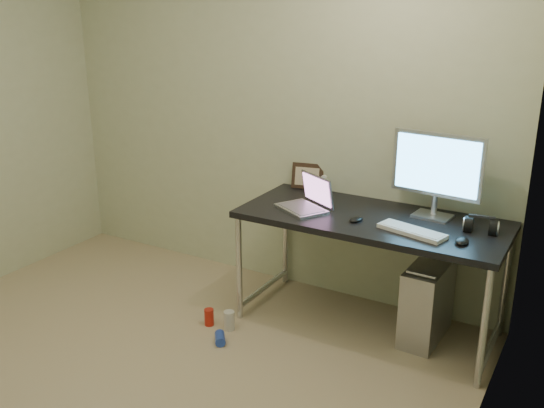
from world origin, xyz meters
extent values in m
plane|color=tan|center=(0.00, 0.00, 0.00)|extent=(3.50, 3.50, 0.00)
cube|color=beige|center=(0.00, 1.75, 1.25)|extent=(3.50, 0.02, 2.50)
cube|color=beige|center=(1.75, 0.00, 1.25)|extent=(0.02, 3.50, 2.50)
cube|color=black|center=(0.93, 1.40, 0.73)|extent=(1.61, 0.71, 0.04)
cylinder|color=silver|center=(0.16, 1.08, 0.35)|extent=(0.04, 0.04, 0.71)
cylinder|color=silver|center=(0.16, 1.71, 0.35)|extent=(0.04, 0.04, 0.71)
cylinder|color=silver|center=(1.70, 1.08, 0.35)|extent=(0.04, 0.04, 0.71)
cylinder|color=silver|center=(1.70, 1.71, 0.35)|extent=(0.04, 0.04, 0.71)
cylinder|color=silver|center=(0.16, 1.40, 0.08)|extent=(0.04, 0.63, 0.04)
cylinder|color=silver|center=(1.70, 1.40, 0.08)|extent=(0.04, 0.63, 0.04)
cube|color=silver|center=(1.30, 1.45, 0.24)|extent=(0.22, 0.47, 0.49)
cylinder|color=silver|center=(1.30, 1.26, 0.51)|extent=(0.17, 0.03, 0.02)
cylinder|color=silver|center=(1.30, 1.65, 0.51)|extent=(0.17, 0.03, 0.02)
cylinder|color=black|center=(1.25, 1.70, 0.40)|extent=(0.01, 0.16, 0.69)
cylinder|color=black|center=(1.34, 1.68, 0.38)|extent=(0.02, 0.11, 0.71)
cylinder|color=red|center=(0.04, 0.90, 0.06)|extent=(0.07, 0.07, 0.11)
cylinder|color=silver|center=(0.19, 0.92, 0.06)|extent=(0.09, 0.09, 0.13)
cylinder|color=blue|center=(0.23, 0.76, 0.03)|extent=(0.12, 0.13, 0.06)
cube|color=silver|center=(0.50, 1.29, 0.76)|extent=(0.37, 0.34, 0.02)
cube|color=gray|center=(0.50, 1.29, 0.77)|extent=(0.32, 0.29, 0.00)
cube|color=gray|center=(0.56, 1.40, 0.86)|extent=(0.29, 0.19, 0.20)
cube|color=#814F78|center=(0.56, 1.39, 0.86)|extent=(0.26, 0.16, 0.17)
cube|color=silver|center=(1.25, 1.57, 0.76)|extent=(0.24, 0.18, 0.02)
cylinder|color=silver|center=(1.25, 1.59, 0.83)|extent=(0.04, 0.04, 0.12)
cube|color=silver|center=(1.25, 1.58, 1.08)|extent=(0.55, 0.09, 0.38)
cube|color=#4BA3DF|center=(1.25, 1.56, 1.08)|extent=(0.50, 0.06, 0.33)
cube|color=silver|center=(1.23, 1.25, 0.76)|extent=(0.41, 0.22, 0.02)
ellipsoid|color=black|center=(1.51, 1.24, 0.77)|extent=(0.08, 0.12, 0.04)
ellipsoid|color=black|center=(0.88, 1.28, 0.77)|extent=(0.09, 0.11, 0.03)
cylinder|color=black|center=(1.49, 1.47, 0.78)|extent=(0.06, 0.12, 0.11)
cylinder|color=black|center=(1.62, 1.47, 0.78)|extent=(0.06, 0.12, 0.11)
cube|color=black|center=(1.56, 1.47, 0.84)|extent=(0.15, 0.04, 0.01)
cube|color=black|center=(0.33, 1.73, 0.84)|extent=(0.23, 0.11, 0.18)
cylinder|color=silver|center=(0.47, 1.67, 0.80)|extent=(0.01, 0.01, 0.10)
cylinder|color=silver|center=(0.47, 1.67, 0.86)|extent=(0.05, 0.04, 0.04)
camera|label=1|loc=(2.13, -1.91, 2.00)|focal=40.00mm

